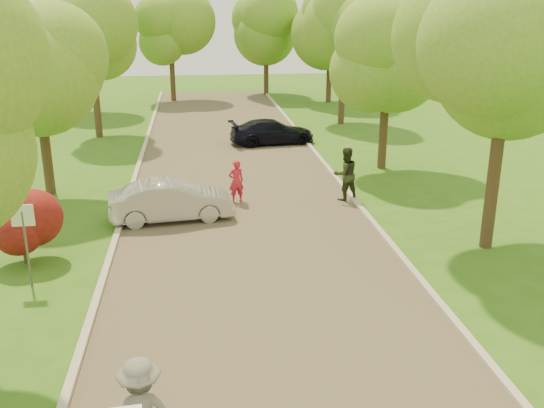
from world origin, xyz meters
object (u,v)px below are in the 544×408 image
street_sign (24,228)px  dark_sedan (272,132)px  person_striped (236,181)px  silver_sedan (171,201)px  person_olive (345,174)px

street_sign → dark_sedan: 17.29m
dark_sedan → person_striped: (-2.46, -9.14, 0.16)m
street_sign → dark_sedan: street_sign is taller
street_sign → dark_sedan: (8.10, 15.24, -0.95)m
dark_sedan → person_striped: bearing=157.7°
silver_sedan → person_striped: (2.25, 1.60, 0.11)m
silver_sedan → dark_sedan: silver_sedan is taller
silver_sedan → person_striped: person_striped is taller
dark_sedan → person_olive: bearing=-178.5°
person_striped → person_olive: 3.92m
silver_sedan → person_olive: (6.15, 1.35, 0.31)m
dark_sedan → person_olive: person_olive is taller
street_sign → person_olive: street_sign is taller
silver_sedan → dark_sedan: 11.73m
street_sign → person_striped: street_sign is taller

